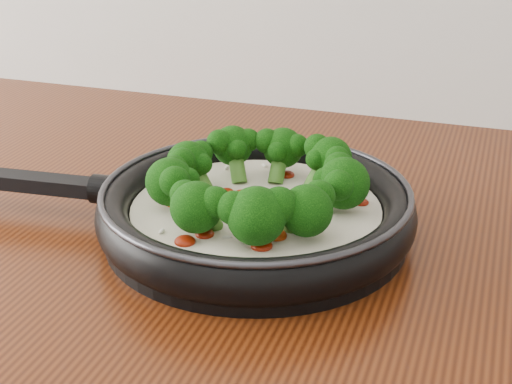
% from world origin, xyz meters
% --- Properties ---
extents(skillet, '(0.53, 0.36, 0.09)m').
position_xyz_m(skillet, '(0.00, 1.05, 0.93)').
color(skillet, black).
rests_on(skillet, counter).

